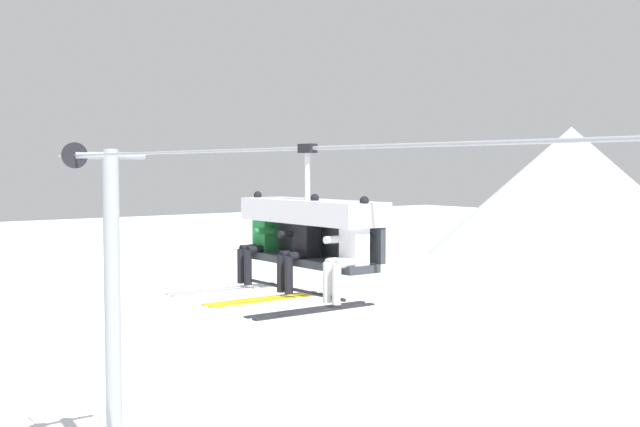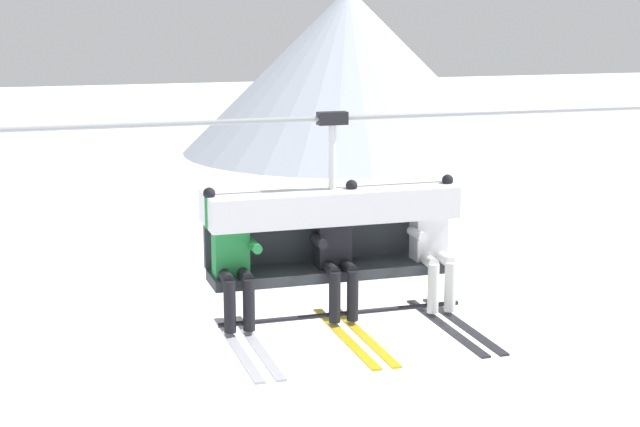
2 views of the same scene
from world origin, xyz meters
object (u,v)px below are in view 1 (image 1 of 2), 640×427
object	(u,v)px
skier_green	(258,238)
skier_white	(347,250)
skier_black	(299,244)
lift_tower_near	(112,311)
chairlift_chair	(312,223)

from	to	relation	value
skier_green	skier_white	xyz separation A→B (m)	(1.99, 0.00, 0.00)
skier_green	skier_black	distance (m)	1.00
lift_tower_near	chairlift_chair	world-z (taller)	lift_tower_near
chairlift_chair	skier_white	distance (m)	1.05
skier_white	skier_black	bearing A→B (deg)	180.00
chairlift_chair	skier_white	bearing A→B (deg)	-12.18
skier_green	skier_white	world-z (taller)	same
skier_green	skier_black	size ratio (longest dim) A/B	1.00
chairlift_chair	skier_green	xyz separation A→B (m)	(-0.99, -0.21, -0.27)
lift_tower_near	skier_black	world-z (taller)	lift_tower_near
skier_white	skier_green	bearing A→B (deg)	180.00
lift_tower_near	skier_white	xyz separation A→B (m)	(9.54, -0.92, 2.24)
skier_green	lift_tower_near	bearing A→B (deg)	173.03
skier_black	skier_white	world-z (taller)	same
lift_tower_near	skier_black	bearing A→B (deg)	-6.16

